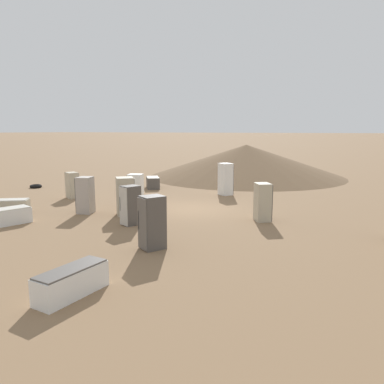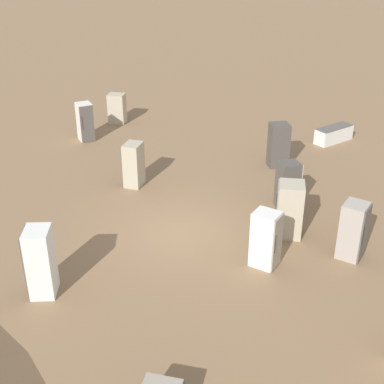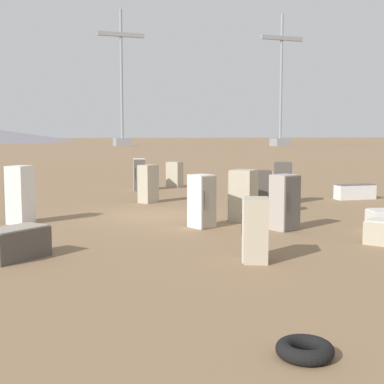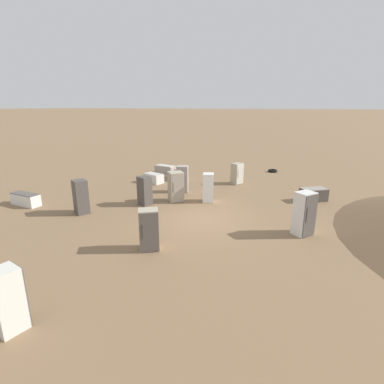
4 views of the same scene
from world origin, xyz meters
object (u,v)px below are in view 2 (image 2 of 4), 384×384
discarded_fridge_3 (334,134)px  discarded_fridge_5 (266,239)px  discarded_fridge_2 (279,145)px  discarded_fridge_6 (117,108)px  discarded_fridge_9 (353,231)px  discarded_fridge_11 (133,165)px  discarded_fridge_14 (288,185)px  discarded_fridge_7 (85,122)px  discarded_fridge_12 (290,210)px  discarded_fridge_0 (40,262)px

discarded_fridge_3 → discarded_fridge_5: bearing=120.6°
discarded_fridge_2 → discarded_fridge_6: 8.58m
discarded_fridge_3 → discarded_fridge_5: discarded_fridge_5 is taller
discarded_fridge_9 → discarded_fridge_11: discarded_fridge_9 is taller
discarded_fridge_5 → discarded_fridge_14: discarded_fridge_5 is taller
discarded_fridge_2 → discarded_fridge_3: bearing=122.5°
discarded_fridge_7 → discarded_fridge_12: bearing=107.0°
discarded_fridge_3 → discarded_fridge_5: 10.31m
discarded_fridge_7 → discarded_fridge_14: size_ratio=1.03×
discarded_fridge_11 → discarded_fridge_0: bearing=-178.2°
discarded_fridge_2 → discarded_fridge_12: 5.20m
discarded_fridge_6 → discarded_fridge_12: discarded_fridge_12 is taller
discarded_fridge_2 → discarded_fridge_3: size_ratio=0.94×
discarded_fridge_5 → discarded_fridge_7: bearing=-113.2°
discarded_fridge_0 → discarded_fridge_9: size_ratio=1.12×
discarded_fridge_11 → discarded_fridge_14: 5.58m
discarded_fridge_11 → discarded_fridge_7: bearing=46.4°
discarded_fridge_2 → discarded_fridge_7: size_ratio=1.05×
discarded_fridge_9 → discarded_fridge_12: 2.01m
discarded_fridge_0 → discarded_fridge_14: size_ratio=1.17×
discarded_fridge_0 → discarded_fridge_6: size_ratio=1.35×
discarded_fridge_9 → discarded_fridge_7: bearing=-102.2°
discarded_fridge_3 → discarded_fridge_14: (6.13, 2.65, 0.47)m
discarded_fridge_0 → discarded_fridge_11: bearing=-17.7°
discarded_fridge_2 → discarded_fridge_9: bearing=0.4°
discarded_fridge_9 → discarded_fridge_11: 8.15m
discarded_fridge_5 → discarded_fridge_9: discarded_fridge_9 is taller
discarded_fridge_3 → discarded_fridge_2: bearing=97.1°
discarded_fridge_3 → discarded_fridge_9: (7.03, 5.84, 0.51)m
discarded_fridge_11 → discarded_fridge_12: discarded_fridge_12 is taller
discarded_fridge_2 → discarded_fridge_12: (3.65, 3.70, -0.01)m
discarded_fridge_0 → discarded_fridge_5: discarded_fridge_0 is taller
discarded_fridge_6 → discarded_fridge_14: discarded_fridge_14 is taller
discarded_fridge_0 → discarded_fridge_7: bearing=1.8°
discarded_fridge_7 → discarded_fridge_11: size_ratio=1.03×
discarded_fridge_9 → discarded_fridge_14: discarded_fridge_9 is taller
discarded_fridge_3 → discarded_fridge_6: bearing=40.4°
discarded_fridge_12 → discarded_fridge_11: bearing=64.1°
discarded_fridge_9 → discarded_fridge_14: 3.31m
discarded_fridge_6 → discarded_fridge_7: size_ratio=0.84×
discarded_fridge_5 → discarded_fridge_12: 1.87m
discarded_fridge_0 → discarded_fridge_2: 10.85m
discarded_fridge_2 → discarded_fridge_7: (4.36, -7.30, -0.04)m
discarded_fridge_0 → discarded_fridge_11: discarded_fridge_0 is taller
discarded_fridge_12 → discarded_fridge_0: bearing=121.4°
discarded_fridge_6 → discarded_fridge_2: bearing=-25.9°
discarded_fridge_11 → discarded_fridge_14: size_ratio=1.00×
discarded_fridge_6 → discarded_fridge_9: size_ratio=0.83×
discarded_fridge_12 → discarded_fridge_14: discarded_fridge_12 is taller
discarded_fridge_2 → discarded_fridge_3: discarded_fridge_2 is taller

